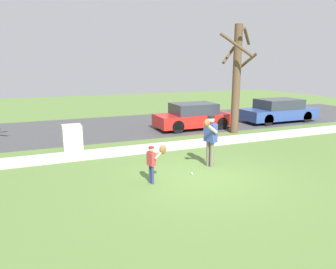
{
  "coord_description": "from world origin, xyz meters",
  "views": [
    {
      "loc": [
        -4.28,
        -7.79,
        3.26
      ],
      "look_at": [
        -0.41,
        1.61,
        1.0
      ],
      "focal_mm": 33.27,
      "sensor_mm": 36.0,
      "label": 1
    }
  ],
  "objects_px": {
    "person_child": "(154,159)",
    "parked_hatchback_red": "(193,116)",
    "person_adult": "(210,135)",
    "utility_cabinet": "(72,138)",
    "parked_wagon_blue": "(278,111)",
    "baseball": "(192,174)",
    "street_tree_near": "(237,77)"
  },
  "relations": [
    {
      "from": "baseball",
      "to": "parked_wagon_blue",
      "type": "distance_m",
      "value": 10.79
    },
    {
      "from": "baseball",
      "to": "parked_hatchback_red",
      "type": "distance_m",
      "value": 7.11
    },
    {
      "from": "utility_cabinet",
      "to": "street_tree_near",
      "type": "bearing_deg",
      "value": 2.14
    },
    {
      "from": "person_child",
      "to": "parked_hatchback_red",
      "type": "distance_m",
      "value": 7.93
    },
    {
      "from": "person_adult",
      "to": "parked_hatchback_red",
      "type": "distance_m",
      "value": 6.3
    },
    {
      "from": "parked_hatchback_red",
      "to": "person_adult",
      "type": "bearing_deg",
      "value": -112.04
    },
    {
      "from": "person_child",
      "to": "parked_wagon_blue",
      "type": "bearing_deg",
      "value": 15.54
    },
    {
      "from": "person_child",
      "to": "parked_wagon_blue",
      "type": "distance_m",
      "value": 11.97
    },
    {
      "from": "person_adult",
      "to": "street_tree_near",
      "type": "xyz_separation_m",
      "value": [
        3.8,
        4.18,
        1.67
      ]
    },
    {
      "from": "person_adult",
      "to": "utility_cabinet",
      "type": "xyz_separation_m",
      "value": [
        -3.93,
        3.89,
        -0.56
      ]
    },
    {
      "from": "person_adult",
      "to": "person_child",
      "type": "height_order",
      "value": "person_adult"
    },
    {
      "from": "person_child",
      "to": "utility_cabinet",
      "type": "relative_size",
      "value": 1.11
    },
    {
      "from": "person_child",
      "to": "parked_hatchback_red",
      "type": "height_order",
      "value": "parked_hatchback_red"
    },
    {
      "from": "utility_cabinet",
      "to": "person_child",
      "type": "bearing_deg",
      "value": -68.97
    },
    {
      "from": "utility_cabinet",
      "to": "parked_hatchback_red",
      "type": "xyz_separation_m",
      "value": [
        6.29,
        1.94,
        0.16
      ]
    },
    {
      "from": "baseball",
      "to": "parked_wagon_blue",
      "type": "relative_size",
      "value": 0.02
    },
    {
      "from": "parked_wagon_blue",
      "to": "parked_hatchback_red",
      "type": "bearing_deg",
      "value": 179.32
    },
    {
      "from": "street_tree_near",
      "to": "parked_wagon_blue",
      "type": "xyz_separation_m",
      "value": [
        4.11,
        1.58,
        -2.07
      ]
    },
    {
      "from": "person_adult",
      "to": "parked_hatchback_red",
      "type": "bearing_deg",
      "value": -129.08
    },
    {
      "from": "person_adult",
      "to": "utility_cabinet",
      "type": "relative_size",
      "value": 1.7
    },
    {
      "from": "person_child",
      "to": "street_tree_near",
      "type": "distance_m",
      "value": 7.96
    },
    {
      "from": "utility_cabinet",
      "to": "parked_wagon_blue",
      "type": "distance_m",
      "value": 11.99
    },
    {
      "from": "parked_wagon_blue",
      "to": "person_child",
      "type": "bearing_deg",
      "value": -147.42
    },
    {
      "from": "street_tree_near",
      "to": "baseball",
      "type": "bearing_deg",
      "value": -135.14
    },
    {
      "from": "street_tree_near",
      "to": "utility_cabinet",
      "type": "bearing_deg",
      "value": -177.86
    },
    {
      "from": "person_child",
      "to": "utility_cabinet",
      "type": "height_order",
      "value": "person_child"
    },
    {
      "from": "person_child",
      "to": "street_tree_near",
      "type": "bearing_deg",
      "value": 22.1
    },
    {
      "from": "person_adult",
      "to": "utility_cabinet",
      "type": "height_order",
      "value": "person_adult"
    },
    {
      "from": "person_child",
      "to": "parked_wagon_blue",
      "type": "relative_size",
      "value": 0.25
    },
    {
      "from": "parked_wagon_blue",
      "to": "person_adult",
      "type": "bearing_deg",
      "value": -143.94
    },
    {
      "from": "street_tree_near",
      "to": "parked_wagon_blue",
      "type": "bearing_deg",
      "value": 21.07
    },
    {
      "from": "street_tree_near",
      "to": "parked_wagon_blue",
      "type": "relative_size",
      "value": 1.14
    }
  ]
}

